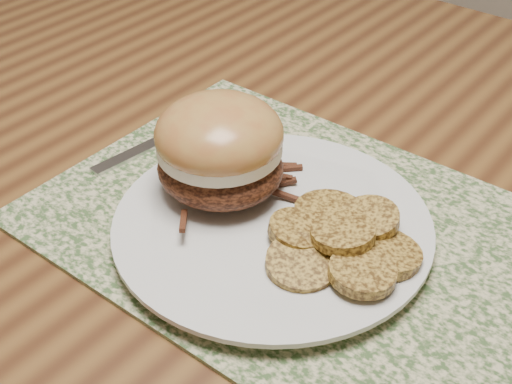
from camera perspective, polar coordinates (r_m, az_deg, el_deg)
dining_table at (r=0.87m, az=-5.67°, el=2.75°), size 1.50×0.90×0.75m
placemat at (r=0.64m, az=3.13°, el=-2.74°), size 0.45×0.33×0.00m
dinner_plate at (r=0.62m, az=1.31°, el=-2.86°), size 0.26×0.26×0.02m
pork_sandwich at (r=0.63m, az=-2.93°, el=3.51°), size 0.15×0.14×0.09m
roasted_potatoes at (r=0.59m, az=6.89°, el=-3.85°), size 0.15×0.14×0.03m
fork at (r=0.75m, az=-7.20°, el=4.32°), size 0.04×0.18×0.00m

